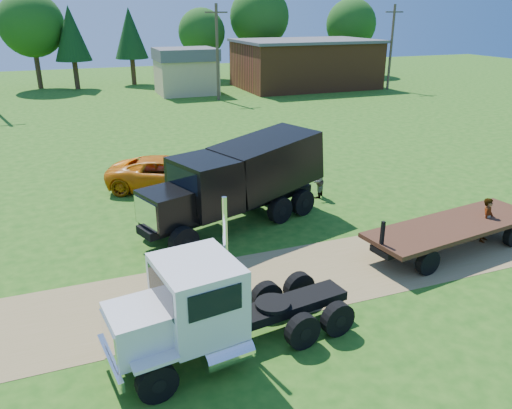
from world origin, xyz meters
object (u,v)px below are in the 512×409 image
object	(u,v)px
white_semi_tractor	(202,310)
black_dump_truck	(239,178)
orange_pickup	(167,174)
flatbed_trailer	(453,229)
spectator_a	(487,220)

from	to	relation	value
white_semi_tractor	black_dump_truck	distance (m)	8.80
black_dump_truck	orange_pickup	xyz separation A→B (m)	(-1.98, 5.35, -1.17)
white_semi_tractor	orange_pickup	distance (m)	13.40
white_semi_tractor	flatbed_trailer	bearing A→B (deg)	6.58
black_dump_truck	spectator_a	bearing A→B (deg)	-51.40
orange_pickup	flatbed_trailer	size ratio (longest dim) A/B	0.78
black_dump_truck	spectator_a	size ratio (longest dim) A/B	4.76
orange_pickup	white_semi_tractor	bearing A→B (deg)	-164.85
white_semi_tractor	black_dump_truck	xyz separation A→B (m)	(3.78, 7.92, 0.58)
flatbed_trailer	spectator_a	bearing A→B (deg)	-4.80
flatbed_trailer	spectator_a	size ratio (longest dim) A/B	4.23
black_dump_truck	flatbed_trailer	world-z (taller)	black_dump_truck
black_dump_truck	spectator_a	distance (m)	9.79
white_semi_tractor	flatbed_trailer	xyz separation A→B (m)	(10.38, 2.71, -0.60)
flatbed_trailer	orange_pickup	bearing A→B (deg)	121.14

